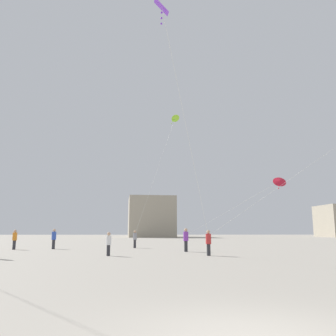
{
  "coord_description": "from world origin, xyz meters",
  "views": [
    {
      "loc": [
        -1.64,
        -5.6,
        1.65
      ],
      "look_at": [
        0.0,
        23.68,
        6.99
      ],
      "focal_mm": 37.03,
      "sensor_mm": 36.0,
      "label": 1
    }
  ],
  "objects_px": {
    "person_in_red": "(208,242)",
    "building_left_hall": "(151,217)",
    "person_in_white": "(109,243)",
    "kite_crimson_diamond": "(279,182)",
    "person_in_purple": "(186,239)",
    "person_in_blue": "(54,238)",
    "person_in_grey": "(135,238)",
    "person_in_orange": "(15,239)",
    "kite_violet_delta": "(164,17)",
    "kite_lime_diamond": "(175,120)"
  },
  "relations": [
    {
      "from": "person_in_grey",
      "to": "person_in_red",
      "type": "xyz_separation_m",
      "value": [
        5.4,
        -11.0,
        0.0
      ]
    },
    {
      "from": "kite_lime_diamond",
      "to": "kite_violet_delta",
      "type": "bearing_deg",
      "value": -95.75
    },
    {
      "from": "person_in_red",
      "to": "building_left_hall",
      "type": "relative_size",
      "value": 0.1
    },
    {
      "from": "person_in_red",
      "to": "kite_violet_delta",
      "type": "relative_size",
      "value": 0.15
    },
    {
      "from": "person_in_purple",
      "to": "person_in_white",
      "type": "height_order",
      "value": "person_in_purple"
    },
    {
      "from": "person_in_purple",
      "to": "kite_violet_delta",
      "type": "bearing_deg",
      "value": 87.01
    },
    {
      "from": "kite_crimson_diamond",
      "to": "kite_lime_diamond",
      "type": "bearing_deg",
      "value": 136.16
    },
    {
      "from": "person_in_orange",
      "to": "kite_violet_delta",
      "type": "distance_m",
      "value": 23.88
    },
    {
      "from": "person_in_blue",
      "to": "building_left_hall",
      "type": "relative_size",
      "value": 0.11
    },
    {
      "from": "person_in_orange",
      "to": "person_in_white",
      "type": "xyz_separation_m",
      "value": [
        9.34,
        -8.49,
        -0.11
      ]
    },
    {
      "from": "person_in_orange",
      "to": "person_in_grey",
      "type": "xyz_separation_m",
      "value": [
        10.69,
        2.38,
        -0.04
      ]
    },
    {
      "from": "person_in_purple",
      "to": "person_in_white",
      "type": "xyz_separation_m",
      "value": [
        -5.7,
        -4.45,
        -0.16
      ]
    },
    {
      "from": "person_in_white",
      "to": "building_left_hall",
      "type": "height_order",
      "value": "building_left_hall"
    },
    {
      "from": "person_in_white",
      "to": "kite_crimson_diamond",
      "type": "relative_size",
      "value": 0.19
    },
    {
      "from": "person_in_orange",
      "to": "person_in_purple",
      "type": "height_order",
      "value": "person_in_purple"
    },
    {
      "from": "person_in_grey",
      "to": "kite_lime_diamond",
      "type": "bearing_deg",
      "value": 62.53
    },
    {
      "from": "person_in_blue",
      "to": "kite_crimson_diamond",
      "type": "bearing_deg",
      "value": 79.44
    },
    {
      "from": "person_in_grey",
      "to": "building_left_hall",
      "type": "distance_m",
      "value": 61.44
    },
    {
      "from": "kite_lime_diamond",
      "to": "kite_violet_delta",
      "type": "distance_m",
      "value": 20.4
    },
    {
      "from": "person_in_orange",
      "to": "kite_lime_diamond",
      "type": "relative_size",
      "value": 0.14
    },
    {
      "from": "person_in_red",
      "to": "kite_lime_diamond",
      "type": "distance_m",
      "value": 17.41
    },
    {
      "from": "kite_lime_diamond",
      "to": "person_in_red",
      "type": "bearing_deg",
      "value": -83.48
    },
    {
      "from": "person_in_red",
      "to": "building_left_hall",
      "type": "bearing_deg",
      "value": -37.03
    },
    {
      "from": "kite_lime_diamond",
      "to": "kite_violet_delta",
      "type": "relative_size",
      "value": 1.11
    },
    {
      "from": "kite_crimson_diamond",
      "to": "building_left_hall",
      "type": "relative_size",
      "value": 0.51
    },
    {
      "from": "person_in_white",
      "to": "building_left_hall",
      "type": "xyz_separation_m",
      "value": [
        3.3,
        72.12,
        4.47
      ]
    },
    {
      "from": "kite_crimson_diamond",
      "to": "kite_violet_delta",
      "type": "xyz_separation_m",
      "value": [
        -10.17,
        -12.44,
        6.45
      ]
    },
    {
      "from": "person_in_blue",
      "to": "kite_violet_delta",
      "type": "height_order",
      "value": "kite_violet_delta"
    },
    {
      "from": "person_in_orange",
      "to": "kite_crimson_diamond",
      "type": "distance_m",
      "value": 23.74
    },
    {
      "from": "person_in_orange",
      "to": "person_in_white",
      "type": "distance_m",
      "value": 12.62
    },
    {
      "from": "building_left_hall",
      "to": "person_in_grey",
      "type": "bearing_deg",
      "value": -91.83
    },
    {
      "from": "person_in_white",
      "to": "person_in_grey",
      "type": "bearing_deg",
      "value": 28.62
    },
    {
      "from": "person_in_purple",
      "to": "person_in_red",
      "type": "bearing_deg",
      "value": 110.32
    },
    {
      "from": "person_in_purple",
      "to": "person_in_red",
      "type": "distance_m",
      "value": 4.71
    },
    {
      "from": "person_in_orange",
      "to": "person_in_red",
      "type": "bearing_deg",
      "value": 145.45
    },
    {
      "from": "person_in_red",
      "to": "person_in_blue",
      "type": "bearing_deg",
      "value": 14.03
    },
    {
      "from": "person_in_blue",
      "to": "kite_violet_delta",
      "type": "distance_m",
      "value": 22.87
    },
    {
      "from": "person_in_blue",
      "to": "person_in_red",
      "type": "distance_m",
      "value": 15.89
    },
    {
      "from": "person_in_grey",
      "to": "building_left_hall",
      "type": "xyz_separation_m",
      "value": [
        1.95,
        61.25,
        4.4
      ]
    },
    {
      "from": "person_in_orange",
      "to": "kite_lime_diamond",
      "type": "bearing_deg",
      "value": -173.41
    },
    {
      "from": "person_in_white",
      "to": "kite_crimson_diamond",
      "type": "bearing_deg",
      "value": -37.56
    },
    {
      "from": "person_in_white",
      "to": "person_in_red",
      "type": "height_order",
      "value": "person_in_red"
    },
    {
      "from": "person_in_red",
      "to": "building_left_hall",
      "type": "distance_m",
      "value": 72.47
    },
    {
      "from": "person_in_orange",
      "to": "kite_violet_delta",
      "type": "bearing_deg",
      "value": 120.57
    },
    {
      "from": "person_in_red",
      "to": "person_in_white",
      "type": "bearing_deg",
      "value": 49.06
    },
    {
      "from": "person_in_blue",
      "to": "person_in_purple",
      "type": "relative_size",
      "value": 0.99
    },
    {
      "from": "person_in_grey",
      "to": "person_in_red",
      "type": "distance_m",
      "value": 12.26
    },
    {
      "from": "kite_crimson_diamond",
      "to": "person_in_red",
      "type": "bearing_deg",
      "value": -148.12
    },
    {
      "from": "person_in_grey",
      "to": "kite_violet_delta",
      "type": "height_order",
      "value": "kite_violet_delta"
    },
    {
      "from": "person_in_blue",
      "to": "person_in_red",
      "type": "xyz_separation_m",
      "value": [
        12.82,
        -9.39,
        -0.08
      ]
    }
  ]
}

